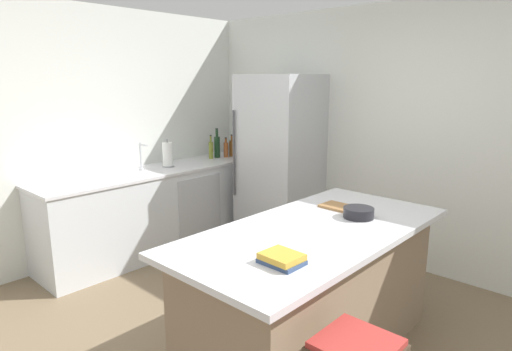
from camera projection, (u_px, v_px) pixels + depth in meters
The scene contains 15 objects.
wall_rear at pixel (400, 138), 4.32m from camera, with size 6.00×0.10×2.60m, color silver.
wall_left at pixel (67, 137), 4.32m from camera, with size 0.10×6.00×2.60m, color silver.
counter_run_left at pixel (159, 209), 4.83m from camera, with size 0.66×2.65×0.91m.
kitchen_island at pixel (313, 291), 2.95m from camera, with size 0.99×2.04×0.91m.
refrigerator at pixel (280, 161), 4.91m from camera, with size 0.80×0.74×1.92m.
sink_faucet at pixel (141, 156), 4.62m from camera, with size 0.15×0.05×0.30m.
paper_towel_roll at pixel (168, 155), 4.82m from camera, with size 0.14×0.14×0.31m.
soda_bottle at pixel (241, 146), 5.51m from camera, with size 0.06×0.06×0.34m.
whiskey_bottle at pixel (232, 148), 5.49m from camera, with size 0.08×0.08×0.28m.
vinegar_bottle at pixel (226, 149), 5.43m from camera, with size 0.06×0.06×0.25m.
wine_bottle at pixel (217, 146), 5.39m from camera, with size 0.07×0.07×0.37m.
olive_oil_bottle at pixel (211, 150), 5.32m from camera, with size 0.05×0.05×0.29m.
cookbook_stack at pixel (282, 259), 2.30m from camera, with size 0.22×0.18×0.06m.
mixing_bowl at pixel (359, 213), 3.07m from camera, with size 0.22×0.22×0.07m.
cutting_board at pixel (343, 208), 3.28m from camera, with size 0.34×0.19×0.02m.
Camera 1 is at (1.86, -1.88, 1.87)m, focal length 30.43 mm.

